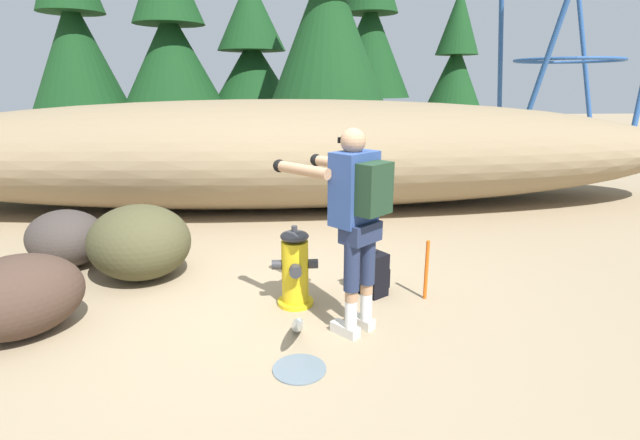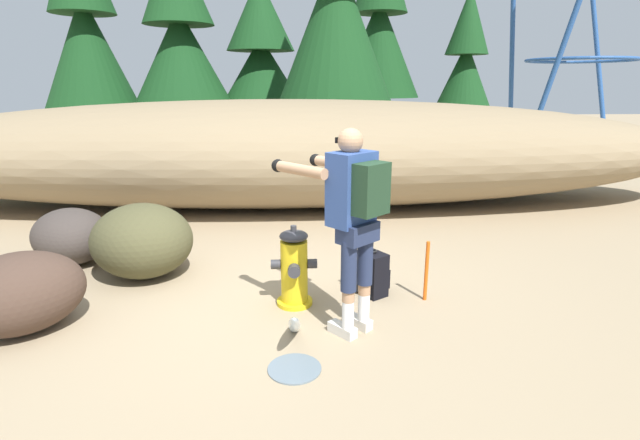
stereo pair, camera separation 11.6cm
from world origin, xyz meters
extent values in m
cube|color=#998466|center=(0.00, 0.00, -0.02)|extent=(56.00, 56.00, 0.04)
ellipsoid|color=#897556|center=(0.00, 4.03, 0.89)|extent=(14.31, 3.20, 1.79)
cylinder|color=gold|center=(0.20, 0.05, 0.02)|extent=(0.34, 0.34, 0.04)
cylinder|color=gold|center=(0.20, 0.05, 0.34)|extent=(0.25, 0.25, 0.60)
ellipsoid|color=#333338|center=(0.20, 0.05, 0.69)|extent=(0.27, 0.27, 0.10)
cylinder|color=#333338|center=(0.20, 0.05, 0.76)|extent=(0.06, 0.06, 0.05)
cylinder|color=#333338|center=(0.02, 0.05, 0.41)|extent=(0.09, 0.09, 0.09)
cylinder|color=#333338|center=(0.37, 0.05, 0.41)|extent=(0.09, 0.09, 0.09)
cylinder|color=#333338|center=(0.20, -0.12, 0.41)|extent=(0.11, 0.09, 0.11)
ellipsoid|color=silver|center=(0.20, -0.58, 0.11)|extent=(0.10, 0.98, 0.68)
cylinder|color=slate|center=(0.20, -1.04, 0.01)|extent=(0.40, 0.40, 0.01)
cube|color=beige|center=(0.60, -0.55, 0.04)|extent=(0.25, 0.26, 0.09)
cylinder|color=white|center=(0.64, -0.60, 0.21)|extent=(0.10, 0.10, 0.24)
cylinder|color=tan|center=(0.64, -0.60, 0.38)|extent=(0.10, 0.10, 0.09)
cylinder|color=#232D4C|center=(0.64, -0.60, 0.64)|extent=(0.13, 0.13, 0.42)
cube|color=beige|center=(0.75, -0.42, 0.04)|extent=(0.25, 0.26, 0.09)
cylinder|color=white|center=(0.79, -0.47, 0.21)|extent=(0.10, 0.10, 0.24)
cylinder|color=tan|center=(0.79, -0.47, 0.38)|extent=(0.10, 0.10, 0.09)
cylinder|color=#232D4C|center=(0.79, -0.47, 0.64)|extent=(0.13, 0.13, 0.42)
cube|color=#232D4C|center=(0.71, -0.53, 0.90)|extent=(0.37, 0.36, 0.16)
cube|color=#2D4784|center=(0.66, -0.47, 1.24)|extent=(0.43, 0.42, 0.59)
cube|color=#1E3823|center=(0.80, -0.62, 1.27)|extent=(0.32, 0.31, 0.40)
sphere|color=tan|center=(0.65, -0.46, 1.62)|extent=(0.20, 0.20, 0.20)
cube|color=black|center=(0.59, -0.40, 1.62)|extent=(0.13, 0.11, 0.04)
cylinder|color=tan|center=(0.25, -0.34, 1.38)|extent=(0.45, 0.49, 0.09)
sphere|color=black|center=(0.07, -0.14, 1.38)|extent=(0.11, 0.11, 0.11)
cylinder|color=tan|center=(0.58, -0.05, 1.38)|extent=(0.45, 0.49, 0.09)
sphere|color=black|center=(0.40, 0.15, 1.38)|extent=(0.11, 0.11, 0.11)
cube|color=black|center=(0.96, 0.24, 0.22)|extent=(0.33, 0.36, 0.44)
cube|color=black|center=(1.07, 0.31, 0.15)|extent=(0.16, 0.21, 0.20)
torus|color=black|center=(0.96, 0.24, 0.46)|extent=(0.10, 0.10, 0.02)
cube|color=black|center=(0.82, 0.25, 0.22)|extent=(0.05, 0.06, 0.37)
cube|color=black|center=(0.91, 0.11, 0.22)|extent=(0.05, 0.06, 0.37)
ellipsoid|color=#3E3631|center=(-2.42, 1.31, 0.32)|extent=(1.28, 1.27, 0.64)
ellipsoid|color=#463329|center=(-2.11, -0.34, 0.34)|extent=(1.31, 1.27, 0.69)
ellipsoid|color=#464429|center=(-1.46, 0.86, 0.40)|extent=(1.52, 1.51, 0.80)
cylinder|color=#47331E|center=(-5.13, 9.21, 0.61)|extent=(0.30, 0.30, 1.22)
cone|color=#143D19|center=(-5.13, 9.21, 2.73)|extent=(2.51, 2.51, 3.02)
cylinder|color=#47331E|center=(-2.73, 9.09, 0.64)|extent=(0.33, 0.33, 1.28)
cone|color=#143D19|center=(-2.73, 9.09, 2.60)|extent=(2.77, 2.77, 2.63)
cylinder|color=#47331E|center=(-0.70, 9.64, 0.50)|extent=(0.34, 0.34, 1.00)
cone|color=#143D19|center=(-0.70, 9.64, 2.13)|extent=(2.83, 2.83, 2.26)
cone|color=#143D19|center=(-0.70, 9.64, 3.83)|extent=(1.84, 1.84, 1.88)
cylinder|color=#47331E|center=(1.12, 6.98, 0.80)|extent=(0.31, 0.31, 1.60)
cone|color=#143D19|center=(1.12, 6.98, 3.19)|extent=(2.58, 2.58, 3.16)
cylinder|color=#47331E|center=(2.60, 10.05, 0.82)|extent=(0.28, 0.28, 1.64)
cone|color=#143D19|center=(2.60, 10.05, 3.00)|extent=(2.36, 2.36, 2.72)
cylinder|color=#47331E|center=(4.98, 9.63, 0.52)|extent=(0.22, 0.22, 1.04)
cone|color=#143D19|center=(4.98, 9.63, 2.10)|extent=(1.82, 1.82, 2.11)
cone|color=#143D19|center=(4.98, 9.63, 3.68)|extent=(1.18, 1.18, 1.76)
cylinder|color=#285193|center=(10.94, 13.08, 2.75)|extent=(1.10, 1.10, 5.54)
cylinder|color=#285193|center=(7.82, 13.08, 2.75)|extent=(1.10, 1.10, 5.54)
cylinder|color=#285193|center=(7.82, 9.96, 2.75)|extent=(1.10, 1.10, 5.54)
torus|color=#285193|center=(9.38, 11.52, 2.75)|extent=(3.35, 3.35, 0.10)
cylinder|color=#E55914|center=(1.47, 0.08, 0.30)|extent=(0.04, 0.04, 0.60)
camera|label=1|loc=(0.12, -4.14, 2.05)|focal=26.78mm
camera|label=2|loc=(0.23, -4.14, 2.05)|focal=26.78mm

